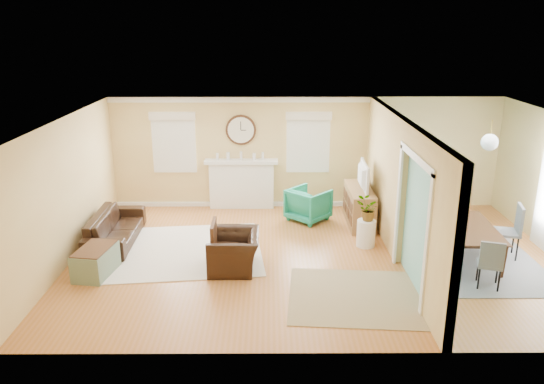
% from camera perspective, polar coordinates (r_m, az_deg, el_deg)
% --- Properties ---
extents(floor, '(9.00, 9.00, 0.00)m').
position_cam_1_polar(floor, '(10.00, 4.63, -7.08)').
color(floor, '#AB6528').
rests_on(floor, ground).
extents(wall_back, '(9.00, 0.02, 2.60)m').
position_cam_1_polar(wall_back, '(12.42, 3.64, 4.23)').
color(wall_back, tan).
rests_on(wall_back, ground).
extents(wall_front, '(9.00, 0.02, 2.60)m').
position_cam_1_polar(wall_front, '(6.75, 7.02, -7.69)').
color(wall_front, tan).
rests_on(wall_front, ground).
extents(wall_left, '(0.02, 6.00, 2.60)m').
position_cam_1_polar(wall_left, '(10.17, -21.32, -0.01)').
color(wall_left, tan).
rests_on(wall_left, ground).
extents(ceiling, '(9.00, 6.00, 0.02)m').
position_cam_1_polar(ceiling, '(9.22, 5.03, 7.75)').
color(ceiling, white).
rests_on(ceiling, wall_back).
extents(partition, '(0.17, 6.00, 2.60)m').
position_cam_1_polar(partition, '(10.03, 13.33, 0.84)').
color(partition, tan).
rests_on(partition, ground).
extents(fireplace, '(1.70, 0.30, 1.17)m').
position_cam_1_polar(fireplace, '(12.47, -3.28, 0.95)').
color(fireplace, white).
rests_on(fireplace, ground).
extents(wall_clock, '(0.70, 0.07, 0.70)m').
position_cam_1_polar(wall_clock, '(12.26, -3.37, 6.68)').
color(wall_clock, '#4E2B15').
rests_on(wall_clock, wall_back).
extents(window_left, '(1.05, 0.13, 1.42)m').
position_cam_1_polar(window_left, '(12.46, -10.53, 5.70)').
color(window_left, white).
rests_on(window_left, wall_back).
extents(window_right, '(1.05, 0.13, 1.42)m').
position_cam_1_polar(window_right, '(12.30, 3.92, 5.80)').
color(window_right, white).
rests_on(window_right, wall_back).
extents(pendant, '(0.30, 0.30, 0.55)m').
position_cam_1_polar(pendant, '(10.03, 22.36, 4.97)').
color(pendant, gold).
rests_on(pendant, ceiling).
extents(rug_cream, '(3.22, 2.87, 0.02)m').
position_cam_1_polar(rug_cream, '(10.41, -9.54, -6.21)').
color(rug_cream, beige).
rests_on(rug_cream, floor).
extents(rug_jute, '(2.46, 2.08, 0.01)m').
position_cam_1_polar(rug_jute, '(8.76, 9.63, -11.04)').
color(rug_jute, tan).
rests_on(rug_jute, floor).
extents(rug_grey, '(2.46, 3.08, 0.01)m').
position_cam_1_polar(rug_grey, '(10.61, 20.09, -6.64)').
color(rug_grey, slate).
rests_on(rug_grey, floor).
extents(sofa, '(0.84, 2.06, 0.60)m').
position_cam_1_polar(sofa, '(11.02, -16.50, -3.70)').
color(sofa, black).
rests_on(sofa, floor).
extents(eames_chair, '(0.89, 1.02, 0.66)m').
position_cam_1_polar(eames_chair, '(9.46, -4.11, -6.37)').
color(eames_chair, black).
rests_on(eames_chair, floor).
extents(green_chair, '(1.12, 1.12, 0.73)m').
position_cam_1_polar(green_chair, '(11.73, 3.94, -1.35)').
color(green_chair, '#117B54').
rests_on(green_chair, floor).
extents(trunk, '(0.65, 0.93, 0.50)m').
position_cam_1_polar(trunk, '(9.74, -18.44, -7.09)').
color(trunk, gray).
rests_on(trunk, floor).
extents(credenza, '(0.51, 1.49, 0.80)m').
position_cam_1_polar(credenza, '(11.65, 9.34, -1.50)').
color(credenza, olive).
rests_on(credenza, floor).
extents(tv, '(0.16, 1.00, 0.57)m').
position_cam_1_polar(tv, '(11.44, 9.42, 1.75)').
color(tv, black).
rests_on(tv, credenza).
extents(garden_stool, '(0.36, 0.36, 0.53)m').
position_cam_1_polar(garden_stool, '(10.54, 10.07, -4.39)').
color(garden_stool, white).
rests_on(garden_stool, floor).
extents(potted_plant, '(0.44, 0.39, 0.46)m').
position_cam_1_polar(potted_plant, '(10.37, 10.22, -1.84)').
color(potted_plant, '#337F33').
rests_on(potted_plant, garden_stool).
extents(dining_table, '(1.08, 1.83, 0.62)m').
position_cam_1_polar(dining_table, '(10.49, 20.26, -5.11)').
color(dining_table, '#4E2B15').
rests_on(dining_table, floor).
extents(dining_chair_n, '(0.49, 0.49, 0.88)m').
position_cam_1_polar(dining_chair_n, '(11.45, 18.38, -1.91)').
color(dining_chair_n, slate).
rests_on(dining_chair_n, floor).
extents(dining_chair_s, '(0.47, 0.47, 0.86)m').
position_cam_1_polar(dining_chair_s, '(9.44, 22.42, -6.67)').
color(dining_chair_s, slate).
rests_on(dining_chair_s, floor).
extents(dining_chair_w, '(0.48, 0.48, 0.98)m').
position_cam_1_polar(dining_chair_w, '(10.21, 16.93, -3.77)').
color(dining_chair_w, white).
rests_on(dining_chair_w, floor).
extents(dining_chair_e, '(0.54, 0.54, 1.02)m').
position_cam_1_polar(dining_chair_e, '(10.72, 23.97, -3.40)').
color(dining_chair_e, slate).
rests_on(dining_chair_e, floor).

